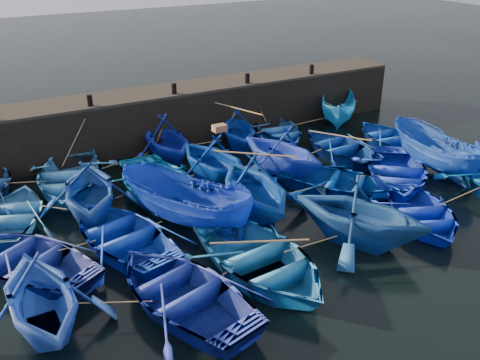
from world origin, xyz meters
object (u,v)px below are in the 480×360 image
boat_13 (28,259)px  wooden_crate (220,128)px  boat_8 (158,184)px  boat_20 (39,296)px

boat_13 → wooden_crate: (8.25, 3.18, 1.84)m
wooden_crate → boat_8: bearing=-175.7°
boat_13 → boat_8: bearing=178.6°
boat_8 → boat_20: boat_20 is taller
boat_13 → boat_20: 2.98m
boat_8 → boat_13: boat_8 is taller
boat_8 → boat_20: 8.06m
boat_8 → boat_13: (-5.38, -2.96, -0.05)m
boat_8 → boat_20: size_ratio=1.29×
boat_20 → boat_13: bearing=86.9°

